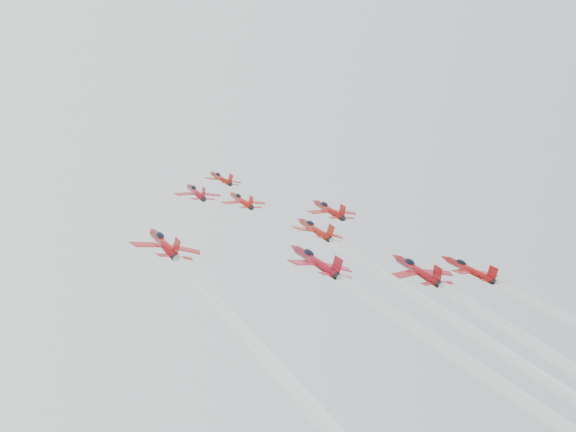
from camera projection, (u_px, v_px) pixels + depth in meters
jet_lead at (221, 178)px, 151.02m from camera, size 8.39×11.10×5.87m
jet_row2_left at (196, 192)px, 131.91m from camera, size 8.88×11.74×6.21m
jet_row2_center at (241, 200)px, 133.26m from camera, size 8.67×11.47×6.06m
jet_row2_right at (329, 210)px, 142.14m from camera, size 10.54×13.95×7.37m
jet_center at (511, 353)px, 81.90m from camera, size 9.83×97.02×46.20m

